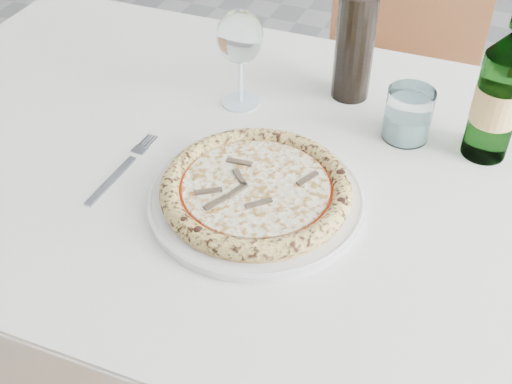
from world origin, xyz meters
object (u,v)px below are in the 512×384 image
dining_table (279,205)px  pizza (256,189)px  chair_far (396,73)px  beer_bottle (499,95)px  wine_glass (240,39)px  plate (256,198)px  tumbler (408,117)px  wine_bottle (356,35)px

dining_table → pizza: pizza is taller
chair_far → pizza: (-0.04, -0.84, 0.25)m
dining_table → beer_bottle: 0.38m
chair_far → wine_glass: (-0.17, -0.60, 0.35)m
wine_glass → dining_table: bearing=-46.3°
plate → wine_glass: size_ratio=1.81×
pizza → tumbler: tumbler is taller
plate → beer_bottle: (0.29, 0.25, 0.10)m
dining_table → plate: (0.00, -0.10, 0.10)m
chair_far → pizza: size_ratio=3.32×
wine_bottle → plate: bearing=-97.1°
plate → wine_bottle: wine_bottle is taller
dining_table → pizza: (-0.00, -0.10, 0.11)m
dining_table → wine_glass: size_ratio=8.36×
plate → beer_bottle: bearing=41.2°
tumbler → beer_bottle: (0.13, 0.00, 0.07)m
tumbler → beer_bottle: bearing=1.9°
plate → pizza: (-0.00, -0.00, 0.02)m
plate → wine_glass: wine_glass is taller
dining_table → tumbler: (0.16, 0.15, 0.13)m
tumbler → wine_bottle: (-0.12, 0.09, 0.08)m
dining_table → pizza: bearing=-90.0°
tumbler → wine_glass: bearing=-176.9°
tumbler → wine_bottle: bearing=144.3°
wine_glass → beer_bottle: (0.42, 0.02, -0.02)m
pizza → tumbler: 0.30m
chair_far → wine_glass: size_ratio=5.25×
chair_far → wine_bottle: (0.00, -0.50, 0.34)m
plate → wine_bottle: size_ratio=1.16×
chair_far → dining_table: bearing=-93.2°
pizza → beer_bottle: beer_bottle is taller
dining_table → pizza: 0.15m
plate → chair_far: bearing=87.2°
dining_table → tumbler: 0.26m
tumbler → wine_bottle: size_ratio=0.31×
dining_table → plate: plate is taller
dining_table → wine_glass: bearing=133.7°
plate → wine_glass: (-0.13, 0.23, 0.12)m
wine_glass → tumbler: (0.29, 0.02, -0.09)m
tumbler → beer_bottle: size_ratio=0.32×
dining_table → wine_bottle: bearing=80.0°
plate → tumbler: (0.16, 0.25, 0.03)m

